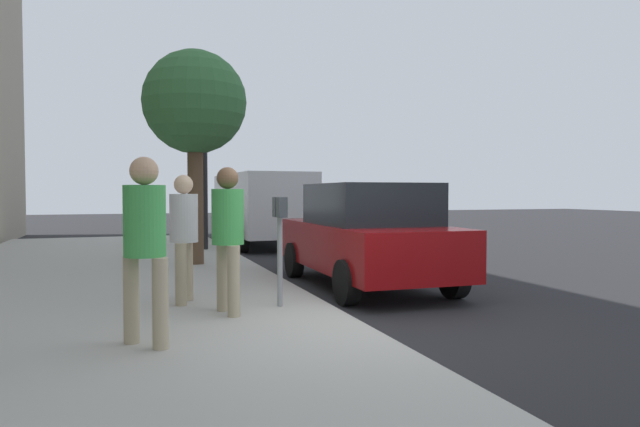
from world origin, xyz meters
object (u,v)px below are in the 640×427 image
at_px(pedestrian_bystander, 145,234).
at_px(parked_sedan_near, 366,235).
at_px(pedestrian_at_meter, 228,227).
at_px(traffic_signal, 209,156).
at_px(parked_van_far, 262,205).
at_px(street_tree, 195,105).
at_px(parking_officer, 184,228).
at_px(parking_meter, 280,228).

xyz_separation_m(pedestrian_bystander, parked_sedan_near, (3.21, -3.70, -0.33)).
distance_m(pedestrian_at_meter, traffic_signal, 8.10).
height_order(parked_van_far, street_tree, street_tree).
xyz_separation_m(pedestrian_bystander, street_tree, (6.16, -1.17, 2.20)).
bearing_deg(parking_officer, traffic_signal, 98.01).
height_order(parking_meter, parked_sedan_near, parked_sedan_near).
height_order(parking_meter, traffic_signal, traffic_signal).
xyz_separation_m(pedestrian_bystander, traffic_signal, (9.11, -1.86, 1.35)).
bearing_deg(parking_officer, street_tree, 99.91).
bearing_deg(pedestrian_at_meter, parking_meter, 7.97).
bearing_deg(pedestrian_at_meter, parked_van_far, 64.47).
bearing_deg(parked_van_far, pedestrian_bystander, 161.57).
bearing_deg(street_tree, parked_sedan_near, -139.40).
xyz_separation_m(parking_officer, street_tree, (4.12, -0.62, 2.27)).
distance_m(parking_meter, parked_sedan_near, 2.71).
relative_size(parking_meter, pedestrian_at_meter, 0.80).
relative_size(pedestrian_bystander, parked_sedan_near, 0.41).
xyz_separation_m(pedestrian_at_meter, parked_sedan_near, (2.03, -2.72, -0.30)).
xyz_separation_m(parked_sedan_near, traffic_signal, (5.90, 1.85, 1.68)).
height_order(parked_sedan_near, parked_van_far, parked_van_far).
bearing_deg(parked_van_far, pedestrian_at_meter, 164.72).
distance_m(parking_officer, street_tree, 4.74).
bearing_deg(pedestrian_bystander, parking_officer, 34.12).
relative_size(parked_van_far, traffic_signal, 1.45).
distance_m(parked_van_far, street_tree, 5.97).
relative_size(parking_meter, street_tree, 0.32).
distance_m(parking_officer, parked_sedan_near, 3.37).
xyz_separation_m(parking_meter, parking_officer, (0.64, 1.15, -0.02)).
bearing_deg(street_tree, pedestrian_bystander, 169.23).
bearing_deg(parked_sedan_near, pedestrian_bystander, 130.90).
bearing_deg(pedestrian_bystander, street_tree, 38.46).
distance_m(parked_sedan_near, traffic_signal, 6.41).
bearing_deg(street_tree, parked_van_far, -27.08).
relative_size(pedestrian_at_meter, parked_sedan_near, 0.40).
relative_size(pedestrian_bystander, parking_officer, 1.06).
height_order(parking_meter, parked_van_far, parked_van_far).
relative_size(parking_meter, pedestrian_bystander, 0.78).
bearing_deg(parked_sedan_near, parking_officer, 110.25).
bearing_deg(parked_van_far, parking_officer, 160.83).
relative_size(parking_meter, parked_sedan_near, 0.32).
xyz_separation_m(parked_sedan_near, parked_van_far, (7.91, -0.00, 0.36)).
bearing_deg(traffic_signal, parking_officer, 169.54).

